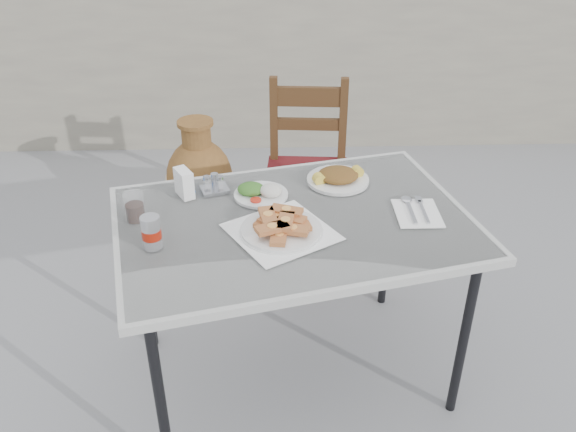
{
  "coord_description": "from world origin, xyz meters",
  "views": [
    {
      "loc": [
        0.01,
        -2.0,
        2.02
      ],
      "look_at": [
        0.08,
        0.02,
        0.8
      ],
      "focal_mm": 38.0,
      "sensor_mm": 36.0,
      "label": 1
    }
  ],
  "objects_px": {
    "pide_plate": "(281,225)",
    "chair": "(307,172)",
    "soda_can": "(151,232)",
    "condiment_caddy": "(214,186)",
    "napkin_holder": "(184,183)",
    "terracotta_urn": "(200,180)",
    "salad_rice_plate": "(260,192)",
    "cola_glass": "(135,209)",
    "salad_chopped_plate": "(338,177)",
    "cafe_table": "(294,231)"
  },
  "relations": [
    {
      "from": "condiment_caddy",
      "to": "cafe_table",
      "type": "bearing_deg",
      "value": -35.63
    },
    {
      "from": "cola_glass",
      "to": "terracotta_urn",
      "type": "distance_m",
      "value": 1.36
    },
    {
      "from": "salad_rice_plate",
      "to": "chair",
      "type": "height_order",
      "value": "chair"
    },
    {
      "from": "pide_plate",
      "to": "condiment_caddy",
      "type": "distance_m",
      "value": 0.41
    },
    {
      "from": "pide_plate",
      "to": "chair",
      "type": "xyz_separation_m",
      "value": [
        0.16,
        1.07,
        -0.33
      ]
    },
    {
      "from": "napkin_holder",
      "to": "terracotta_urn",
      "type": "bearing_deg",
      "value": 64.26
    },
    {
      "from": "salad_rice_plate",
      "to": "chair",
      "type": "bearing_deg",
      "value": 73.1
    },
    {
      "from": "soda_can",
      "to": "condiment_caddy",
      "type": "relative_size",
      "value": 0.94
    },
    {
      "from": "chair",
      "to": "condiment_caddy",
      "type": "bearing_deg",
      "value": -115.08
    },
    {
      "from": "condiment_caddy",
      "to": "chair",
      "type": "relative_size",
      "value": 0.13
    },
    {
      "from": "cola_glass",
      "to": "terracotta_urn",
      "type": "xyz_separation_m",
      "value": [
        0.09,
        1.25,
        -0.54
      ]
    },
    {
      "from": "soda_can",
      "to": "chair",
      "type": "height_order",
      "value": "chair"
    },
    {
      "from": "napkin_holder",
      "to": "terracotta_urn",
      "type": "distance_m",
      "value": 1.2
    },
    {
      "from": "pide_plate",
      "to": "napkin_holder",
      "type": "height_order",
      "value": "napkin_holder"
    },
    {
      "from": "cola_glass",
      "to": "condiment_caddy",
      "type": "relative_size",
      "value": 0.85
    },
    {
      "from": "cola_glass",
      "to": "chair",
      "type": "xyz_separation_m",
      "value": [
        0.71,
        0.96,
        -0.35
      ]
    },
    {
      "from": "salad_chopped_plate",
      "to": "soda_can",
      "type": "height_order",
      "value": "soda_can"
    },
    {
      "from": "salad_rice_plate",
      "to": "salad_chopped_plate",
      "type": "relative_size",
      "value": 0.84
    },
    {
      "from": "napkin_holder",
      "to": "condiment_caddy",
      "type": "distance_m",
      "value": 0.12
    },
    {
      "from": "cola_glass",
      "to": "chair",
      "type": "relative_size",
      "value": 0.11
    },
    {
      "from": "cafe_table",
      "to": "condiment_caddy",
      "type": "relative_size",
      "value": 11.61
    },
    {
      "from": "pide_plate",
      "to": "napkin_holder",
      "type": "xyz_separation_m",
      "value": [
        -0.38,
        0.29,
        0.03
      ]
    },
    {
      "from": "salad_chopped_plate",
      "to": "terracotta_urn",
      "type": "xyz_separation_m",
      "value": [
        -0.7,
        0.97,
        -0.51
      ]
    },
    {
      "from": "cola_glass",
      "to": "condiment_caddy",
      "type": "bearing_deg",
      "value": 37.28
    },
    {
      "from": "pide_plate",
      "to": "terracotta_urn",
      "type": "relative_size",
      "value": 0.66
    },
    {
      "from": "salad_rice_plate",
      "to": "condiment_caddy",
      "type": "relative_size",
      "value": 1.69
    },
    {
      "from": "pide_plate",
      "to": "cola_glass",
      "type": "relative_size",
      "value": 4.17
    },
    {
      "from": "condiment_caddy",
      "to": "terracotta_urn",
      "type": "xyz_separation_m",
      "value": [
        -0.19,
        1.04,
        -0.52
      ]
    },
    {
      "from": "cola_glass",
      "to": "chair",
      "type": "bearing_deg",
      "value": 53.63
    },
    {
      "from": "napkin_holder",
      "to": "pide_plate",
      "type": "bearing_deg",
      "value": -66.67
    },
    {
      "from": "condiment_caddy",
      "to": "salad_rice_plate",
      "type": "bearing_deg",
      "value": -13.88
    },
    {
      "from": "salad_chopped_plate",
      "to": "condiment_caddy",
      "type": "relative_size",
      "value": 2.02
    },
    {
      "from": "cola_glass",
      "to": "terracotta_urn",
      "type": "relative_size",
      "value": 0.16
    },
    {
      "from": "chair",
      "to": "terracotta_urn",
      "type": "distance_m",
      "value": 0.71
    },
    {
      "from": "pide_plate",
      "to": "condiment_caddy",
      "type": "height_order",
      "value": "condiment_caddy"
    },
    {
      "from": "salad_rice_plate",
      "to": "cola_glass",
      "type": "relative_size",
      "value": 1.98
    },
    {
      "from": "soda_can",
      "to": "terracotta_urn",
      "type": "relative_size",
      "value": 0.18
    },
    {
      "from": "cafe_table",
      "to": "salad_chopped_plate",
      "type": "distance_m",
      "value": 0.36
    },
    {
      "from": "salad_rice_plate",
      "to": "soda_can",
      "type": "height_order",
      "value": "soda_can"
    },
    {
      "from": "condiment_caddy",
      "to": "terracotta_urn",
      "type": "height_order",
      "value": "condiment_caddy"
    },
    {
      "from": "pide_plate",
      "to": "napkin_holder",
      "type": "bearing_deg",
      "value": 143.08
    },
    {
      "from": "salad_chopped_plate",
      "to": "cola_glass",
      "type": "relative_size",
      "value": 2.37
    },
    {
      "from": "salad_rice_plate",
      "to": "terracotta_urn",
      "type": "xyz_separation_m",
      "value": [
        -0.38,
        1.08,
        -0.51
      ]
    },
    {
      "from": "salad_chopped_plate",
      "to": "napkin_holder",
      "type": "xyz_separation_m",
      "value": [
        -0.63,
        -0.1,
        0.04
      ]
    },
    {
      "from": "salad_rice_plate",
      "to": "condiment_caddy",
      "type": "height_order",
      "value": "condiment_caddy"
    },
    {
      "from": "chair",
      "to": "napkin_holder",
      "type": "bearing_deg",
      "value": -120.17
    },
    {
      "from": "cola_glass",
      "to": "napkin_holder",
      "type": "xyz_separation_m",
      "value": [
        0.16,
        0.18,
        0.01
      ]
    },
    {
      "from": "salad_chopped_plate",
      "to": "condiment_caddy",
      "type": "distance_m",
      "value": 0.52
    },
    {
      "from": "salad_rice_plate",
      "to": "soda_can",
      "type": "bearing_deg",
      "value": -136.62
    },
    {
      "from": "cafe_table",
      "to": "chair",
      "type": "xyz_separation_m",
      "value": [
        0.11,
        0.98,
        -0.24
      ]
    }
  ]
}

